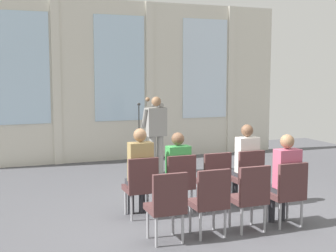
{
  "coord_description": "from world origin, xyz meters",
  "views": [
    {
      "loc": [
        -2.94,
        -5.93,
        2.19
      ],
      "look_at": [
        0.1,
        2.13,
        1.2
      ],
      "focal_mm": 49.21,
      "sensor_mm": 36.0,
      "label": 1
    }
  ],
  "objects_px": {
    "chair_r0_c0": "(141,184)",
    "audience_r0_c0": "(140,168)",
    "chair_r0_c1": "(179,180)",
    "chair_r1_c1": "(210,198)",
    "chair_r1_c2": "(250,194)",
    "chair_r0_c2": "(214,177)",
    "mic_stand": "(139,158)",
    "chair_r0_c3": "(248,174)",
    "audience_r0_c3": "(246,160)",
    "chair_r1_c0": "(167,203)",
    "chair_r1_c3": "(288,190)",
    "speaker": "(156,129)",
    "audience_r1_c3": "(285,175)",
    "audience_r0_c1": "(177,168)"
  },
  "relations": [
    {
      "from": "audience_r0_c1",
      "to": "chair_r1_c2",
      "type": "bearing_deg",
      "value": -62.8
    },
    {
      "from": "mic_stand",
      "to": "chair_r0_c3",
      "type": "distance_m",
      "value": 3.2
    },
    {
      "from": "chair_r0_c1",
      "to": "audience_r1_c3",
      "type": "height_order",
      "value": "audience_r1_c3"
    },
    {
      "from": "chair_r0_c1",
      "to": "chair_r1_c0",
      "type": "bearing_deg",
      "value": -118.93
    },
    {
      "from": "audience_r0_c3",
      "to": "chair_r1_c0",
      "type": "height_order",
      "value": "audience_r0_c3"
    },
    {
      "from": "speaker",
      "to": "chair_r0_c0",
      "type": "relative_size",
      "value": 1.79
    },
    {
      "from": "audience_r0_c0",
      "to": "chair_r0_c2",
      "type": "xyz_separation_m",
      "value": [
        1.23,
        -0.08,
        -0.22
      ]
    },
    {
      "from": "audience_r1_c3",
      "to": "mic_stand",
      "type": "bearing_deg",
      "value": 102.9
    },
    {
      "from": "chair_r0_c2",
      "to": "chair_r1_c1",
      "type": "bearing_deg",
      "value": -118.93
    },
    {
      "from": "chair_r1_c0",
      "to": "audience_r0_c3",
      "type": "bearing_deg",
      "value": 32.88
    },
    {
      "from": "chair_r0_c1",
      "to": "chair_r1_c3",
      "type": "xyz_separation_m",
      "value": [
        1.23,
        -1.11,
        0.0
      ]
    },
    {
      "from": "chair_r0_c3",
      "to": "chair_r1_c3",
      "type": "bearing_deg",
      "value": -90.0
    },
    {
      "from": "chair_r0_c2",
      "to": "speaker",
      "type": "bearing_deg",
      "value": 89.41
    },
    {
      "from": "chair_r0_c0",
      "to": "audience_r0_c3",
      "type": "height_order",
      "value": "audience_r0_c3"
    },
    {
      "from": "chair_r0_c0",
      "to": "audience_r0_c0",
      "type": "distance_m",
      "value": 0.24
    },
    {
      "from": "audience_r0_c1",
      "to": "chair_r1_c0",
      "type": "bearing_deg",
      "value": -117.2
    },
    {
      "from": "chair_r0_c0",
      "to": "audience_r0_c3",
      "type": "distance_m",
      "value": 1.85
    },
    {
      "from": "mic_stand",
      "to": "chair_r0_c0",
      "type": "height_order",
      "value": "mic_stand"
    },
    {
      "from": "mic_stand",
      "to": "audience_r0_c0",
      "type": "height_order",
      "value": "mic_stand"
    },
    {
      "from": "chair_r0_c3",
      "to": "audience_r0_c3",
      "type": "xyz_separation_m",
      "value": [
        -0.0,
        0.08,
        0.22
      ]
    },
    {
      "from": "chair_r0_c1",
      "to": "chair_r1_c1",
      "type": "distance_m",
      "value": 1.11
    },
    {
      "from": "chair_r1_c2",
      "to": "chair_r0_c2",
      "type": "bearing_deg",
      "value": 90.0
    },
    {
      "from": "speaker",
      "to": "audience_r0_c1",
      "type": "distance_m",
      "value": 2.93
    },
    {
      "from": "chair_r1_c0",
      "to": "chair_r0_c2",
      "type": "bearing_deg",
      "value": 42.14
    },
    {
      "from": "chair_r1_c2",
      "to": "audience_r1_c3",
      "type": "bearing_deg",
      "value": 7.52
    },
    {
      "from": "mic_stand",
      "to": "chair_r0_c0",
      "type": "bearing_deg",
      "value": -106.53
    },
    {
      "from": "mic_stand",
      "to": "audience_r0_c0",
      "type": "xyz_separation_m",
      "value": [
        -0.91,
        -2.97,
        0.42
      ]
    },
    {
      "from": "audience_r0_c0",
      "to": "audience_r0_c3",
      "type": "distance_m",
      "value": 1.84
    },
    {
      "from": "audience_r0_c3",
      "to": "audience_r0_c0",
      "type": "bearing_deg",
      "value": -179.98
    },
    {
      "from": "audience_r0_c3",
      "to": "audience_r1_c3",
      "type": "height_order",
      "value": "audience_r0_c3"
    },
    {
      "from": "chair_r1_c3",
      "to": "audience_r1_c3",
      "type": "relative_size",
      "value": 0.71
    },
    {
      "from": "speaker",
      "to": "audience_r0_c0",
      "type": "bearing_deg",
      "value": -113.82
    },
    {
      "from": "chair_r0_c0",
      "to": "chair_r1_c0",
      "type": "height_order",
      "value": "same"
    },
    {
      "from": "speaker",
      "to": "chair_r0_c3",
      "type": "distance_m",
      "value": 3.02
    },
    {
      "from": "chair_r0_c3",
      "to": "chair_r1_c3",
      "type": "height_order",
      "value": "same"
    },
    {
      "from": "chair_r0_c2",
      "to": "audience_r0_c3",
      "type": "relative_size",
      "value": 0.69
    },
    {
      "from": "audience_r0_c1",
      "to": "audience_r0_c3",
      "type": "height_order",
      "value": "audience_r0_c3"
    },
    {
      "from": "audience_r1_c3",
      "to": "chair_r1_c2",
      "type": "bearing_deg",
      "value": -172.48
    },
    {
      "from": "chair_r0_c1",
      "to": "chair_r0_c2",
      "type": "height_order",
      "value": "same"
    },
    {
      "from": "chair_r1_c2",
      "to": "chair_r1_c0",
      "type": "bearing_deg",
      "value": 180.0
    },
    {
      "from": "mic_stand",
      "to": "chair_r1_c3",
      "type": "distance_m",
      "value": 4.27
    },
    {
      "from": "speaker",
      "to": "chair_r0_c1",
      "type": "height_order",
      "value": "speaker"
    },
    {
      "from": "chair_r1_c1",
      "to": "mic_stand",
      "type": "bearing_deg",
      "value": 85.98
    },
    {
      "from": "speaker",
      "to": "audience_r0_c1",
      "type": "height_order",
      "value": "speaker"
    },
    {
      "from": "chair_r0_c0",
      "to": "chair_r0_c1",
      "type": "height_order",
      "value": "same"
    },
    {
      "from": "mic_stand",
      "to": "audience_r1_c3",
      "type": "xyz_separation_m",
      "value": [
        0.93,
        -4.08,
        0.4
      ]
    },
    {
      "from": "chair_r0_c3",
      "to": "chair_r1_c3",
      "type": "distance_m",
      "value": 1.11
    },
    {
      "from": "audience_r0_c0",
      "to": "chair_r1_c2",
      "type": "xyz_separation_m",
      "value": [
        1.23,
        -1.19,
        -0.22
      ]
    },
    {
      "from": "speaker",
      "to": "audience_r0_c3",
      "type": "distance_m",
      "value": 2.91
    },
    {
      "from": "audience_r0_c0",
      "to": "audience_r0_c3",
      "type": "bearing_deg",
      "value": 0.02
    }
  ]
}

